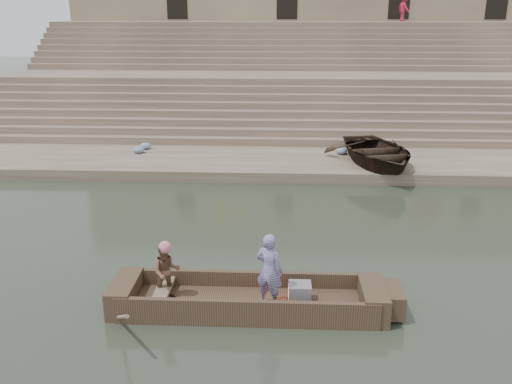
# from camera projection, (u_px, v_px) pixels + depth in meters

# --- Properties ---
(ground) EXTENTS (120.00, 120.00, 0.00)m
(ground) POSITION_uv_depth(u_px,v_px,m) (368.00, 258.00, 13.65)
(ground) COLOR #252E22
(ground) RESTS_ON ground
(lower_landing) EXTENTS (32.00, 4.00, 0.40)m
(lower_landing) POSITION_uv_depth(u_px,v_px,m) (338.00, 164.00, 21.17)
(lower_landing) COLOR gray
(lower_landing) RESTS_ON ground
(mid_landing) EXTENTS (32.00, 3.00, 2.80)m
(mid_landing) POSITION_uv_depth(u_px,v_px,m) (325.00, 102.00, 27.89)
(mid_landing) COLOR gray
(mid_landing) RESTS_ON ground
(upper_landing) EXTENTS (32.00, 3.00, 5.20)m
(upper_landing) POSITION_uv_depth(u_px,v_px,m) (318.00, 65.00, 34.14)
(upper_landing) COLOR gray
(upper_landing) RESTS_ON ground
(ghat_steps) EXTENTS (32.00, 11.00, 5.20)m
(ghat_steps) POSITION_uv_depth(u_px,v_px,m) (323.00, 90.00, 29.37)
(ghat_steps) COLOR gray
(ghat_steps) RESTS_ON ground
(building_wall) EXTENTS (32.00, 5.07, 11.20)m
(building_wall) POSITION_uv_depth(u_px,v_px,m) (316.00, 14.00, 36.97)
(building_wall) COLOR tan
(building_wall) RESTS_ON ground
(main_rowboat) EXTENTS (5.00, 1.30, 0.22)m
(main_rowboat) POSITION_uv_depth(u_px,v_px,m) (248.00, 305.00, 11.29)
(main_rowboat) COLOR brown
(main_rowboat) RESTS_ON ground
(rowboat_trim) EXTENTS (6.04, 2.63, 1.87)m
(rowboat_trim) POSITION_uv_depth(u_px,v_px,m) (258.00, 297.00, 11.21)
(rowboat_trim) COLOR brown
(rowboat_trim) RESTS_ON ground
(standing_man) EXTENTS (0.66, 0.56, 1.55)m
(standing_man) POSITION_uv_depth(u_px,v_px,m) (269.00, 270.00, 10.85)
(standing_man) COLOR navy
(standing_man) RESTS_ON main_rowboat
(rowing_man) EXTENTS (0.68, 0.59, 1.20)m
(rowing_man) POSITION_uv_depth(u_px,v_px,m) (166.00, 271.00, 11.17)
(rowing_man) COLOR #21653E
(rowing_man) RESTS_ON main_rowboat
(television) EXTENTS (0.46, 0.42, 0.40)m
(television) POSITION_uv_depth(u_px,v_px,m) (299.00, 293.00, 11.14)
(television) COLOR slate
(television) RESTS_ON main_rowboat
(beached_rowboat) EXTENTS (4.10, 5.09, 0.94)m
(beached_rowboat) POSITION_uv_depth(u_px,v_px,m) (377.00, 152.00, 20.33)
(beached_rowboat) COLOR #2D2116
(beached_rowboat) RESTS_ON lower_landing
(pedestrian) EXTENTS (0.89, 1.15, 1.57)m
(pedestrian) POSITION_uv_depth(u_px,v_px,m) (404.00, 8.00, 32.89)
(pedestrian) COLOR #B41E36
(pedestrian) RESTS_ON upper_landing
(cloth_bundles) EXTENTS (18.57, 2.98, 0.26)m
(cloth_bundles) POSITION_uv_depth(u_px,v_px,m) (318.00, 152.00, 21.64)
(cloth_bundles) COLOR #3F5999
(cloth_bundles) RESTS_ON lower_landing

